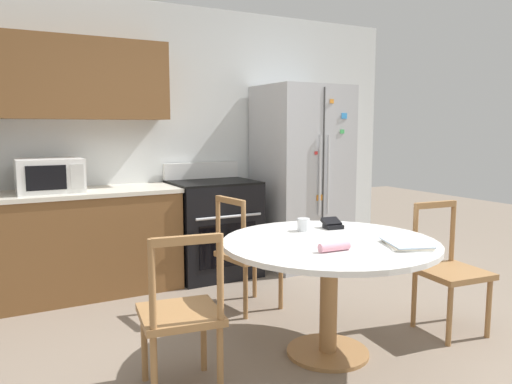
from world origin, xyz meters
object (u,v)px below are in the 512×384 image
(dining_chair_right, at_px, (449,271))
(candle_glass, at_px, (303,225))
(oven_range, at_px, (214,227))
(dining_chair_left, at_px, (181,315))
(refrigerator, at_px, (301,176))
(dining_chair_far, at_px, (247,255))
(microwave, at_px, (50,176))
(wallet, at_px, (332,224))

(dining_chair_right, distance_m, candle_glass, 1.09)
(oven_range, xyz_separation_m, dining_chair_left, (-1.04, -1.93, -0.03))
(refrigerator, bearing_deg, candle_glass, -123.23)
(oven_range, height_order, dining_chair_right, oven_range)
(dining_chair_left, bearing_deg, dining_chair_far, 54.92)
(dining_chair_left, height_order, dining_chair_right, same)
(microwave, bearing_deg, refrigerator, -1.91)
(refrigerator, height_order, oven_range, refrigerator)
(refrigerator, relative_size, candle_glass, 21.66)
(dining_chair_left, xyz_separation_m, candle_glass, (0.99, 0.32, 0.34))
(candle_glass, xyz_separation_m, wallet, (0.23, -0.02, -0.01))
(microwave, bearing_deg, dining_chair_right, -41.22)
(dining_chair_left, bearing_deg, dining_chair_right, 4.98)
(microwave, bearing_deg, dining_chair_left, -78.17)
(microwave, relative_size, dining_chair_far, 0.57)
(refrigerator, xyz_separation_m, dining_chair_far, (-1.11, -0.91, -0.49))
(microwave, bearing_deg, wallet, -45.39)
(dining_chair_right, xyz_separation_m, dining_chair_far, (-1.04, 1.07, 0.00))
(candle_glass, height_order, wallet, candle_glass)
(dining_chair_left, bearing_deg, candle_glass, 25.84)
(dining_chair_far, height_order, wallet, dining_chair_far)
(refrigerator, height_order, microwave, refrigerator)
(dining_chair_left, xyz_separation_m, dining_chair_right, (1.94, -0.11, 0.00))
(microwave, relative_size, dining_chair_left, 0.57)
(refrigerator, relative_size, wallet, 12.87)
(refrigerator, bearing_deg, dining_chair_far, -140.70)
(refrigerator, height_order, candle_glass, refrigerator)
(dining_chair_far, bearing_deg, dining_chair_right, 35.68)
(dining_chair_left, height_order, dining_chair_far, same)
(oven_range, distance_m, microwave, 1.56)
(refrigerator, xyz_separation_m, microwave, (-2.42, 0.08, 0.12))
(oven_range, height_order, microwave, microwave)
(dining_chair_right, distance_m, wallet, 0.89)
(refrigerator, relative_size, oven_range, 1.71)
(dining_chair_left, bearing_deg, oven_range, 69.80)
(refrigerator, distance_m, dining_chair_left, 2.79)
(dining_chair_far, bearing_deg, oven_range, 163.38)
(dining_chair_far, bearing_deg, microwave, -135.51)
(dining_chair_far, height_order, candle_glass, dining_chair_far)
(dining_chair_far, bearing_deg, dining_chair_left, -51.68)
(microwave, distance_m, dining_chair_left, 2.08)
(dining_chair_right, bearing_deg, dining_chair_far, -39.85)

